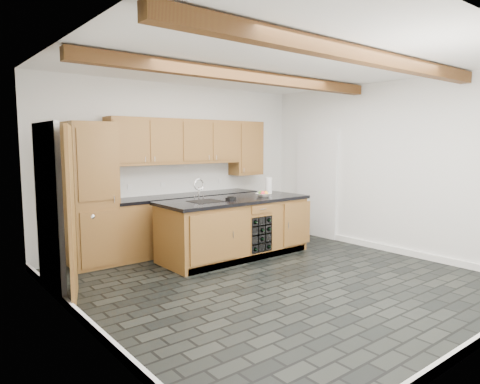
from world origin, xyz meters
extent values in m
plane|color=black|center=(0.00, 0.00, 0.00)|extent=(5.00, 5.00, 0.00)
plane|color=white|center=(0.00, 2.50, 1.40)|extent=(5.00, 0.00, 5.00)
plane|color=white|center=(-2.50, 0.00, 1.40)|extent=(0.00, 5.00, 5.00)
plane|color=white|center=(2.50, 0.00, 1.40)|extent=(0.00, 5.00, 5.00)
plane|color=white|center=(0.00, 0.00, 2.80)|extent=(5.00, 5.00, 0.00)
cube|color=#583B16|center=(0.00, -1.20, 2.70)|extent=(4.90, 0.15, 0.15)
cube|color=#583B16|center=(0.00, 0.60, 2.70)|extent=(4.90, 0.15, 0.15)
cube|color=white|center=(-2.48, 0.00, 0.05)|extent=(0.04, 5.00, 0.10)
cube|color=white|center=(2.48, 0.00, 0.05)|extent=(0.04, 5.00, 0.10)
cube|color=white|center=(0.00, -2.48, 0.05)|extent=(5.00, 0.04, 0.10)
cube|color=white|center=(-2.47, 1.30, 1.02)|extent=(0.06, 0.94, 2.04)
cube|color=#945E2F|center=(-2.32, 0.95, 1.00)|extent=(0.31, 0.77, 2.00)
cube|color=white|center=(2.47, 1.50, 1.02)|extent=(0.06, 0.98, 2.04)
cube|color=black|center=(2.50, 1.50, 1.00)|extent=(0.02, 0.86, 1.96)
cube|color=#945E2F|center=(-1.65, 2.20, 1.05)|extent=(0.65, 0.60, 2.10)
cube|color=#945E2F|center=(-0.02, 2.20, 0.44)|extent=(2.60, 0.60, 0.88)
cube|color=black|center=(-0.02, 2.20, 0.91)|extent=(2.64, 0.62, 0.05)
cube|color=white|center=(-0.02, 2.49, 1.19)|extent=(2.60, 0.02, 0.52)
cube|color=#945E2F|center=(-0.12, 2.33, 1.83)|extent=(2.40, 0.35, 0.75)
cube|color=#945E2F|center=(1.38, 2.33, 1.70)|extent=(0.60, 0.35, 1.00)
cube|color=#945E2F|center=(0.30, 1.30, 0.44)|extent=(2.40, 0.90, 0.88)
cube|color=black|center=(0.30, 1.30, 0.91)|extent=(2.46, 0.96, 0.05)
cube|color=#945E2F|center=(-0.42, 0.84, 0.48)|extent=(0.80, 0.02, 0.70)
cube|color=#945E2F|center=(1.25, 0.84, 0.48)|extent=(0.60, 0.02, 0.70)
cube|color=black|center=(0.48, 0.99, 0.40)|extent=(0.42, 0.30, 0.56)
cylinder|color=black|center=(0.34, 0.95, 0.19)|extent=(0.07, 0.26, 0.07)
cylinder|color=black|center=(0.48, 0.95, 0.47)|extent=(0.07, 0.26, 0.07)
cylinder|color=black|center=(0.62, 0.95, 0.19)|extent=(0.07, 0.26, 0.07)
cylinder|color=black|center=(0.62, 0.95, 0.47)|extent=(0.07, 0.26, 0.07)
cylinder|color=black|center=(0.34, 0.95, 0.61)|extent=(0.07, 0.26, 0.07)
cylinder|color=black|center=(0.62, 0.95, 0.61)|extent=(0.07, 0.26, 0.07)
cylinder|color=black|center=(0.48, 0.95, 0.33)|extent=(0.07, 0.26, 0.07)
cube|color=black|center=(-0.25, 1.30, 0.93)|extent=(0.45, 0.40, 0.02)
cylinder|color=silver|center=(-0.25, 1.48, 1.03)|extent=(0.02, 0.02, 0.20)
torus|color=silver|center=(-0.25, 1.48, 1.17)|extent=(0.18, 0.02, 0.18)
cylinder|color=silver|center=(-0.33, 1.48, 0.97)|extent=(0.02, 0.02, 0.08)
cylinder|color=silver|center=(-0.17, 1.48, 0.97)|extent=(0.02, 0.02, 0.08)
cube|color=black|center=(0.17, 1.22, 0.95)|extent=(0.18, 0.13, 0.04)
cylinder|color=black|center=(0.17, 1.22, 0.97)|extent=(0.11, 0.11, 0.01)
imported|color=white|center=(0.80, 1.17, 0.96)|extent=(0.25, 0.25, 0.06)
sphere|color=red|center=(0.85, 1.17, 0.99)|extent=(0.07, 0.07, 0.07)
sphere|color=#D74313|center=(0.82, 1.22, 0.99)|extent=(0.07, 0.07, 0.07)
sphere|color=#477E22|center=(0.76, 1.20, 0.99)|extent=(0.07, 0.07, 0.07)
sphere|color=red|center=(0.76, 1.14, 0.99)|extent=(0.07, 0.07, 0.07)
sphere|color=yellow|center=(0.82, 1.12, 0.99)|extent=(0.07, 0.07, 0.07)
cylinder|color=white|center=(1.23, 1.51, 1.07)|extent=(0.12, 0.12, 0.27)
imported|color=white|center=(-1.30, 2.20, 0.97)|extent=(0.10, 0.10, 0.08)
camera|label=1|loc=(-3.83, -3.97, 1.80)|focal=32.00mm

